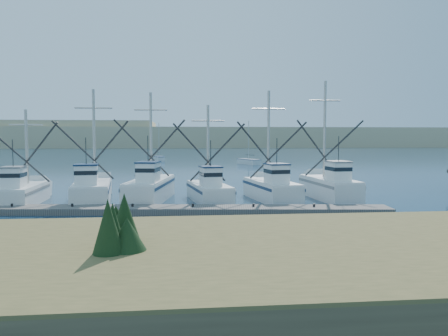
# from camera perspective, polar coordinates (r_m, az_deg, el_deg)

# --- Properties ---
(ground) EXTENTS (500.00, 500.00, 0.00)m
(ground) POSITION_cam_1_polar(r_m,az_deg,el_deg) (24.71, 10.47, -7.71)
(ground) COLOR #0D2339
(ground) RESTS_ON ground
(shore_bank) EXTENTS (40.00, 10.00, 1.60)m
(shore_bank) POSITION_cam_1_polar(r_m,az_deg,el_deg) (13.90, -10.60, -13.60)
(shore_bank) COLOR #4C422D
(shore_bank) RESTS_ON ground
(floating_dock) EXTENTS (32.00, 5.56, 0.43)m
(floating_dock) POSITION_cam_1_polar(r_m,az_deg,el_deg) (29.41, -9.94, -5.40)
(floating_dock) COLOR #68635D
(floating_dock) RESTS_ON ground
(dune_ridge) EXTENTS (360.00, 60.00, 10.00)m
(dune_ridge) POSITION_cam_1_polar(r_m,az_deg,el_deg) (233.31, -4.20, 3.99)
(dune_ridge) COLOR tan
(dune_ridge) RESTS_ON ground
(trawler_fleet) EXTENTS (31.46, 8.98, 9.67)m
(trawler_fleet) POSITION_cam_1_polar(r_m,az_deg,el_deg) (34.09, -8.76, -2.80)
(trawler_fleet) COLOR white
(trawler_fleet) RESTS_ON ground
(sailboat_near) EXTENTS (3.88, 5.97, 8.10)m
(sailboat_near) POSITION_cam_1_polar(r_m,az_deg,el_deg) (81.47, 3.26, 0.83)
(sailboat_near) COLOR white
(sailboat_near) RESTS_ON ground
(sailboat_far) EXTENTS (2.61, 5.61, 8.10)m
(sailboat_far) POSITION_cam_1_polar(r_m,az_deg,el_deg) (94.34, -8.48, 1.23)
(sailboat_far) COLOR white
(sailboat_far) RESTS_ON ground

